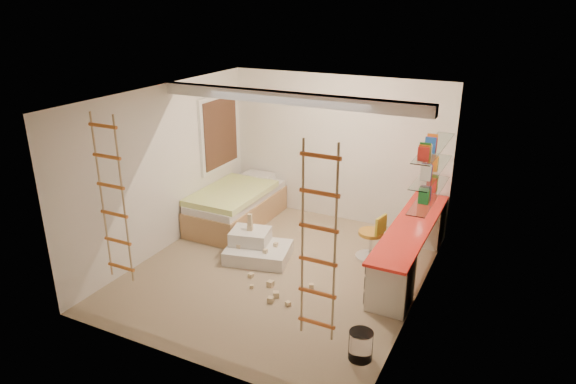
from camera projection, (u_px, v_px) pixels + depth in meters
The scene contains 15 objects.
floor at pixel (279, 271), 7.63m from camera, with size 4.50×4.50×0.00m, color #937B5F.
ceiling_beam at pixel (288, 98), 6.99m from camera, with size 4.00×0.18×0.16m, color white.
window_frame at pixel (219, 132), 9.15m from camera, with size 0.06×1.15×1.35m, color white.
window_blind at pixel (221, 133), 9.14m from camera, with size 0.02×1.00×1.20m, color #4C2D1E.
rope_ladder_left at pixel (113, 200), 6.18m from camera, with size 0.41×0.04×2.13m, color orange, non-canonical shape.
rope_ladder_right at pixel (318, 245), 5.06m from camera, with size 0.41×0.04×2.13m, color #D55C24, non-canonical shape.
waste_bin at pixel (361, 345), 5.72m from camera, with size 0.27×0.27×0.34m, color white.
desk at pixel (410, 246), 7.49m from camera, with size 0.56×2.80×0.75m.
shelves at pixel (432, 171), 7.27m from camera, with size 0.25×1.80×0.71m.
bed at pixel (237, 205), 9.15m from camera, with size 1.02×2.00×0.69m.
task_lamp at pixel (426, 179), 8.06m from camera, with size 0.14×0.36×0.57m.
swivel_chair at pixel (372, 243), 7.88m from camera, with size 0.53×0.53×0.75m.
play_platform at pixel (256, 248), 7.96m from camera, with size 1.09×0.93×0.42m.
toy_blocks at pixel (264, 262), 7.43m from camera, with size 1.39×1.18×0.69m.
books at pixel (433, 163), 7.23m from camera, with size 0.14×0.70×0.92m.
Camera 1 is at (3.10, -5.96, 3.80)m, focal length 32.00 mm.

